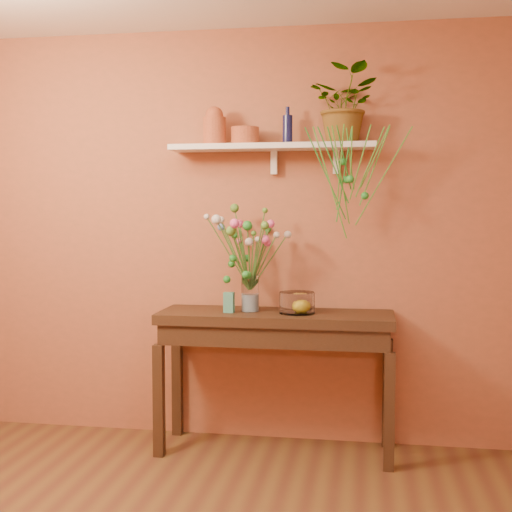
{
  "coord_description": "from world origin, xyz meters",
  "views": [
    {
      "loc": [
        0.65,
        -2.36,
        1.53
      ],
      "look_at": [
        0.0,
        1.55,
        1.25
      ],
      "focal_mm": 47.04,
      "sensor_mm": 36.0,
      "label": 1
    }
  ],
  "objects_px": {
    "terracotta_jug": "(214,126)",
    "spider_plant": "(346,105)",
    "blue_bottle": "(288,129)",
    "bouquet": "(245,238)",
    "glass_vase": "(250,296)",
    "glass_bowl": "(297,303)",
    "sideboard": "(276,333)"
  },
  "relations": [
    {
      "from": "terracotta_jug",
      "to": "spider_plant",
      "type": "height_order",
      "value": "spider_plant"
    },
    {
      "from": "blue_bottle",
      "to": "bouquet",
      "type": "distance_m",
      "value": 0.74
    },
    {
      "from": "terracotta_jug",
      "to": "spider_plant",
      "type": "bearing_deg",
      "value": 3.08
    },
    {
      "from": "blue_bottle",
      "to": "bouquet",
      "type": "xyz_separation_m",
      "value": [
        -0.25,
        -0.13,
        -0.69
      ]
    },
    {
      "from": "spider_plant",
      "to": "glass_vase",
      "type": "xyz_separation_m",
      "value": [
        -0.58,
        -0.12,
        -1.19
      ]
    },
    {
      "from": "terracotta_jug",
      "to": "blue_bottle",
      "type": "height_order",
      "value": "terracotta_jug"
    },
    {
      "from": "bouquet",
      "to": "glass_bowl",
      "type": "xyz_separation_m",
      "value": [
        0.33,
        -0.02,
        -0.4
      ]
    },
    {
      "from": "spider_plant",
      "to": "glass_vase",
      "type": "distance_m",
      "value": 1.33
    },
    {
      "from": "sideboard",
      "to": "glass_vase",
      "type": "height_order",
      "value": "glass_vase"
    },
    {
      "from": "sideboard",
      "to": "blue_bottle",
      "type": "relative_size",
      "value": 6.28
    },
    {
      "from": "terracotta_jug",
      "to": "blue_bottle",
      "type": "relative_size",
      "value": 1.03
    },
    {
      "from": "glass_bowl",
      "to": "sideboard",
      "type": "bearing_deg",
      "value": 173.05
    },
    {
      "from": "terracotta_jug",
      "to": "glass_vase",
      "type": "relative_size",
      "value": 1.05
    },
    {
      "from": "sideboard",
      "to": "blue_bottle",
      "type": "distance_m",
      "value": 1.28
    },
    {
      "from": "sideboard",
      "to": "spider_plant",
      "type": "bearing_deg",
      "value": 18.63
    },
    {
      "from": "glass_vase",
      "to": "spider_plant",
      "type": "bearing_deg",
      "value": 11.97
    },
    {
      "from": "blue_bottle",
      "to": "sideboard",
      "type": "bearing_deg",
      "value": -112.18
    },
    {
      "from": "glass_vase",
      "to": "glass_bowl",
      "type": "relative_size",
      "value": 1.04
    },
    {
      "from": "bouquet",
      "to": "terracotta_jug",
      "type": "bearing_deg",
      "value": 156.66
    },
    {
      "from": "sideboard",
      "to": "bouquet",
      "type": "relative_size",
      "value": 2.63
    },
    {
      "from": "terracotta_jug",
      "to": "blue_bottle",
      "type": "bearing_deg",
      "value": 4.71
    },
    {
      "from": "glass_vase",
      "to": "bouquet",
      "type": "relative_size",
      "value": 0.41
    },
    {
      "from": "terracotta_jug",
      "to": "bouquet",
      "type": "height_order",
      "value": "terracotta_jug"
    },
    {
      "from": "terracotta_jug",
      "to": "glass_bowl",
      "type": "xyz_separation_m",
      "value": [
        0.54,
        -0.11,
        -1.11
      ]
    },
    {
      "from": "blue_bottle",
      "to": "spider_plant",
      "type": "xyz_separation_m",
      "value": [
        0.37,
        0.01,
        0.14
      ]
    },
    {
      "from": "terracotta_jug",
      "to": "spider_plant",
      "type": "xyz_separation_m",
      "value": [
        0.83,
        0.04,
        0.12
      ]
    },
    {
      "from": "spider_plant",
      "to": "bouquet",
      "type": "height_order",
      "value": "spider_plant"
    },
    {
      "from": "sideboard",
      "to": "blue_bottle",
      "type": "bearing_deg",
      "value": 67.82
    },
    {
      "from": "terracotta_jug",
      "to": "bouquet",
      "type": "relative_size",
      "value": 0.43
    },
    {
      "from": "terracotta_jug",
      "to": "glass_bowl",
      "type": "distance_m",
      "value": 1.24
    },
    {
      "from": "glass_vase",
      "to": "bouquet",
      "type": "distance_m",
      "value": 0.37
    },
    {
      "from": "blue_bottle",
      "to": "glass_bowl",
      "type": "distance_m",
      "value": 1.1
    }
  ]
}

